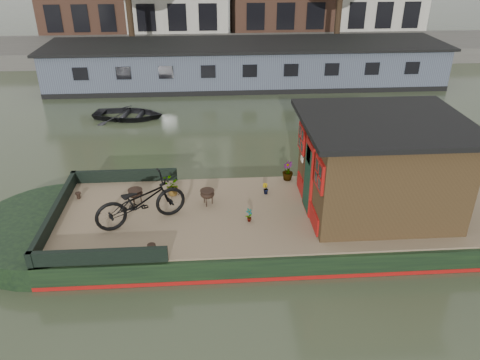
{
  "coord_description": "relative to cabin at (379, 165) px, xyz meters",
  "views": [
    {
      "loc": [
        -2.0,
        -10.25,
        6.94
      ],
      "look_at": [
        -1.26,
        0.5,
        1.31
      ],
      "focal_mm": 35.0,
      "sensor_mm": 36.0,
      "label": 1
    }
  ],
  "objects": [
    {
      "name": "houseboat_hull",
      "position": [
        -3.52,
        0.0,
        -1.6
      ],
      "size": [
        14.01,
        4.02,
        0.6
      ],
      "color": "black",
      "rests_on": "ground"
    },
    {
      "name": "bow_bulwark",
      "position": [
        -7.25,
        0.0,
        -1.05
      ],
      "size": [
        3.0,
        4.0,
        0.35
      ],
      "color": "black",
      "rests_on": "houseboat_deck"
    },
    {
      "name": "potted_plant_d",
      "position": [
        -1.99,
        1.7,
        -0.95
      ],
      "size": [
        0.42,
        0.42,
        0.56
      ],
      "primitive_type": "imported",
      "rotation": [
        0.0,
        0.0,
        5.16
      ],
      "color": "brown",
      "rests_on": "houseboat_deck"
    },
    {
      "name": "bicycle",
      "position": [
        -5.92,
        -0.31,
        -0.63
      ],
      "size": [
        2.38,
        1.65,
        1.19
      ],
      "primitive_type": "imported",
      "rotation": [
        0.0,
        0.0,
        2.0
      ],
      "color": "black",
      "rests_on": "houseboat_deck"
    },
    {
      "name": "far_houseboat",
      "position": [
        -2.19,
        14.0,
        -0.91
      ],
      "size": [
        20.4,
        4.4,
        2.11
      ],
      "color": "#495461",
      "rests_on": "ground"
    },
    {
      "name": "brazier_rear",
      "position": [
        -6.19,
        0.58,
        -1.01
      ],
      "size": [
        0.44,
        0.44,
        0.43
      ],
      "primitive_type": null,
      "rotation": [
        0.0,
        0.0,
        0.1
      ],
      "color": "black",
      "rests_on": "houseboat_deck"
    },
    {
      "name": "ground",
      "position": [
        -2.19,
        0.0,
        -1.88
      ],
      "size": [
        120.0,
        120.0,
        0.0
      ],
      "primitive_type": "plane",
      "color": "#323B26",
      "rests_on": "ground"
    },
    {
      "name": "potted_plant_a",
      "position": [
        -3.29,
        -0.47,
        -1.05
      ],
      "size": [
        0.23,
        0.22,
        0.36
      ],
      "primitive_type": "imported",
      "rotation": [
        0.0,
        0.0,
        0.71
      ],
      "color": "brown",
      "rests_on": "houseboat_deck"
    },
    {
      "name": "dinghy",
      "position": [
        -7.65,
        9.06,
        -1.57
      ],
      "size": [
        3.28,
        2.58,
        0.62
      ],
      "primitive_type": "imported",
      "rotation": [
        0.0,
        0.0,
        1.41
      ],
      "color": "black",
      "rests_on": "ground"
    },
    {
      "name": "brazier_front",
      "position": [
        -4.31,
        0.43,
        -1.01
      ],
      "size": [
        0.48,
        0.48,
        0.43
      ],
      "primitive_type": null,
      "rotation": [
        0.0,
        0.0,
        0.26
      ],
      "color": "black",
      "rests_on": "houseboat_deck"
    },
    {
      "name": "cabin",
      "position": [
        0.0,
        0.0,
        0.0
      ],
      "size": [
        4.0,
        3.5,
        2.42
      ],
      "color": "#332414",
      "rests_on": "houseboat_deck"
    },
    {
      "name": "quay",
      "position": [
        -2.19,
        20.5,
        -1.43
      ],
      "size": [
        60.0,
        6.0,
        0.9
      ],
      "primitive_type": "cube",
      "color": "#47443F",
      "rests_on": "ground"
    },
    {
      "name": "bollard_stbd",
      "position": [
        -5.57,
        -1.61,
        -1.12
      ],
      "size": [
        0.19,
        0.19,
        0.22
      ],
      "primitive_type": "cylinder",
      "color": "black",
      "rests_on": "houseboat_deck"
    },
    {
      "name": "bollard_port",
      "position": [
        -7.79,
        0.99,
        -1.14
      ],
      "size": [
        0.15,
        0.15,
        0.17
      ],
      "primitive_type": "cylinder",
      "color": "black",
      "rests_on": "houseboat_deck"
    },
    {
      "name": "houseboat_deck",
      "position": [
        -2.19,
        0.0,
        -1.25
      ],
      "size": [
        11.8,
        3.8,
        0.05
      ],
      "primitive_type": "cube",
      "color": "#78644A",
      "rests_on": "houseboat_hull"
    },
    {
      "name": "potted_plant_b",
      "position": [
        -2.72,
        0.91,
        -1.08
      ],
      "size": [
        0.21,
        0.21,
        0.3
      ],
      "primitive_type": "imported",
      "rotation": [
        0.0,
        0.0,
        2.45
      ],
      "color": "brown",
      "rests_on": "houseboat_deck"
    },
    {
      "name": "potted_plant_c",
      "position": [
        -5.27,
        0.99,
        -0.97
      ],
      "size": [
        0.57,
        0.53,
        0.51
      ],
      "primitive_type": "imported",
      "rotation": [
        0.0,
        0.0,
        3.5
      ],
      "color": "maroon",
      "rests_on": "houseboat_deck"
    }
  ]
}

